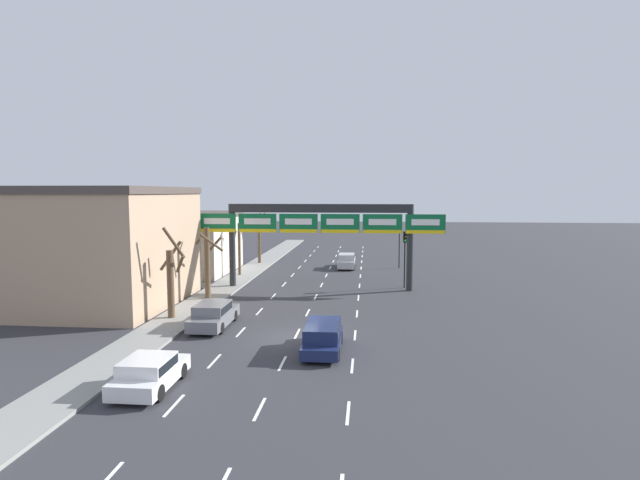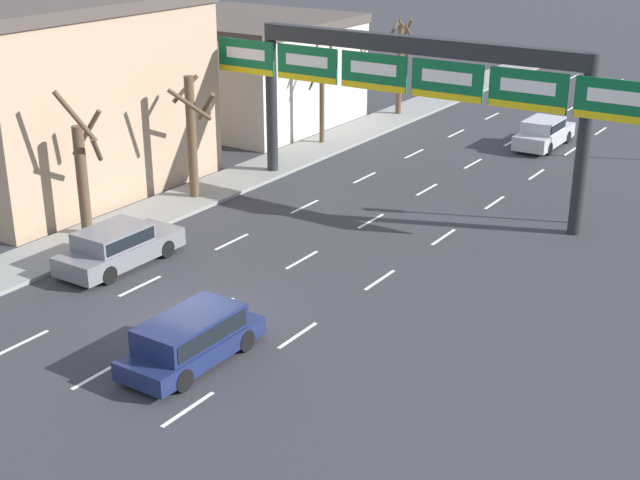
% 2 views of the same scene
% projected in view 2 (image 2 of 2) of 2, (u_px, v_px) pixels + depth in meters
% --- Properties ---
extents(ground_plane, '(220.00, 220.00, 0.00)m').
position_uv_depth(ground_plane, '(194.00, 321.00, 28.04)').
color(ground_plane, '#333338').
extents(sidewalk_left, '(2.80, 110.00, 0.15)m').
position_uv_depth(sidewalk_left, '(25.00, 264.00, 32.13)').
color(sidewalk_left, gray).
rests_on(sidewalk_left, ground_plane).
extents(lane_dashes, '(6.72, 67.00, 0.01)m').
position_uv_depth(lane_dashes, '(400.00, 205.00, 38.52)').
color(lane_dashes, white).
rests_on(lane_dashes, ground_plane).
extents(sign_gantry, '(20.31, 0.70, 7.09)m').
position_uv_depth(sign_gantry, '(413.00, 75.00, 37.05)').
color(sign_gantry, '#232628').
rests_on(sign_gantry, ground_plane).
extents(building_near, '(11.86, 12.54, 8.44)m').
position_uv_depth(building_near, '(32.00, 92.00, 40.14)').
color(building_near, tan).
rests_on(building_near, ground_plane).
extents(building_far, '(10.86, 10.61, 6.03)m').
position_uv_depth(building_far, '(244.00, 69.00, 51.80)').
color(building_far, beige).
rests_on(building_far, ground_plane).
extents(suv_navy, '(1.87, 4.56, 1.46)m').
position_uv_depth(suv_navy, '(191.00, 337.00, 25.27)').
color(suv_navy, '#19234C').
rests_on(suv_navy, ground_plane).
extents(car_grey, '(1.93, 4.85, 1.51)m').
position_uv_depth(car_grey, '(118.00, 245.00, 31.90)').
color(car_grey, slate).
rests_on(car_grey, ground_plane).
extents(car_silver, '(1.80, 4.72, 1.54)m').
position_uv_depth(car_silver, '(544.00, 132.00, 46.99)').
color(car_silver, '#B7B7BC').
rests_on(car_silver, ground_plane).
extents(traffic_light_mid_block, '(0.30, 0.35, 4.77)m').
position_uv_depth(traffic_light_mid_block, '(584.00, 142.00, 35.13)').
color(traffic_light_mid_block, black).
rests_on(traffic_light_mid_block, ground_plane).
extents(tree_bare_closest, '(1.34, 1.31, 5.27)m').
position_uv_depth(tree_bare_closest, '(322.00, 91.00, 46.69)').
color(tree_bare_closest, brown).
rests_on(tree_bare_closest, sidewalk_left).
extents(tree_bare_second, '(1.94, 2.06, 5.81)m').
position_uv_depth(tree_bare_second, '(83.00, 170.00, 33.97)').
color(tree_bare_second, brown).
rests_on(tree_bare_second, sidewalk_left).
extents(tree_bare_third, '(2.16, 2.40, 5.29)m').
position_uv_depth(tree_bare_third, '(192.00, 131.00, 38.08)').
color(tree_bare_third, brown).
rests_on(tree_bare_third, sidewalk_left).
extents(tree_bare_furthest, '(1.45, 1.64, 5.66)m').
position_uv_depth(tree_bare_furthest, '(401.00, 62.00, 52.73)').
color(tree_bare_furthest, brown).
rests_on(tree_bare_furthest, sidewalk_left).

